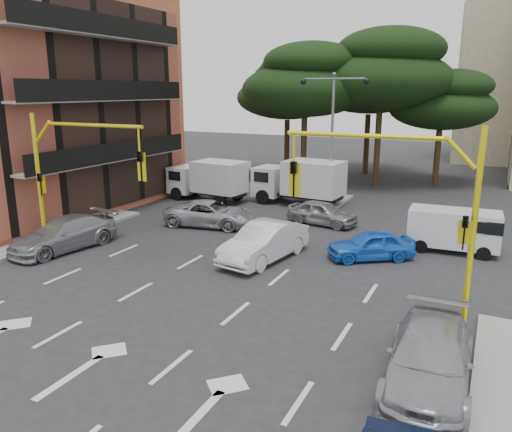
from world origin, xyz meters
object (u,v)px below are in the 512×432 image
at_px(car_silver_parked, 429,358).
at_px(box_truck_b, 298,182).
at_px(car_silver_wagon, 63,234).
at_px(car_silver_cross_b, 322,213).
at_px(street_lamp_center, 333,116).
at_px(signal_mast_left, 68,166).
at_px(van_white, 454,230).
at_px(car_blue_compact, 371,245).
at_px(car_silver_cross_a, 210,214).
at_px(box_truck_a, 208,181).
at_px(signal_mast_right, 410,197).
at_px(car_white_hatch, 264,242).

relative_size(car_silver_parked, box_truck_b, 0.84).
relative_size(car_silver_wagon, car_silver_parked, 1.04).
relative_size(car_silver_cross_b, box_truck_b, 0.66).
bearing_deg(street_lamp_center, car_silver_parked, -65.22).
height_order(signal_mast_left, van_white, signal_mast_left).
xyz_separation_m(signal_mast_left, street_lamp_center, (6.80, 14.01, 1.54)).
bearing_deg(car_blue_compact, car_silver_parked, -11.53).
relative_size(car_silver_cross_a, box_truck_a, 0.89).
relative_size(signal_mast_right, car_white_hatch, 1.27).
height_order(car_silver_parked, box_truck_a, box_truck_a).
xyz_separation_m(signal_mast_right, car_silver_cross_b, (-5.80, 9.57, -3.25)).
height_order(signal_mast_right, car_white_hatch, signal_mast_right).
height_order(signal_mast_right, van_white, signal_mast_right).
xyz_separation_m(signal_mast_left, car_blue_compact, (11.42, 5.15, -3.27)).
bearing_deg(car_silver_parked, car_blue_compact, 109.03).
xyz_separation_m(signal_mast_right, van_white, (0.81, 7.81, -2.94)).
distance_m(car_blue_compact, car_silver_cross_a, 8.96).
xyz_separation_m(signal_mast_left, car_silver_cross_a, (2.61, 6.78, -3.23)).
distance_m(car_blue_compact, box_truck_a, 13.91).
bearing_deg(box_truck_b, van_white, -116.48).
relative_size(street_lamp_center, car_blue_compact, 2.15).
distance_m(signal_mast_left, car_white_hatch, 8.64).
height_order(signal_mast_right, box_truck_b, signal_mast_right).
bearing_deg(street_lamp_center, car_white_hatch, -86.65).
relative_size(signal_mast_right, car_silver_wagon, 1.22).
bearing_deg(signal_mast_right, car_silver_cross_a, 148.36).
height_order(car_blue_compact, box_truck_a, box_truck_a).
distance_m(car_silver_wagon, box_truck_a, 11.54).
xyz_separation_m(signal_mast_left, car_white_hatch, (7.44, 3.11, -3.11)).
bearing_deg(signal_mast_left, signal_mast_right, 0.00).
height_order(street_lamp_center, car_blue_compact, street_lamp_center).
xyz_separation_m(street_lamp_center, van_white, (7.61, -6.20, -4.48)).
height_order(car_silver_parked, box_truck_b, box_truck_b).
height_order(van_white, box_truck_a, box_truck_a).
distance_m(signal_mast_right, street_lamp_center, 15.65).
distance_m(car_silver_wagon, van_white, 17.24).
relative_size(car_blue_compact, van_white, 0.96).
relative_size(street_lamp_center, box_truck_a, 1.47).
height_order(signal_mast_left, car_silver_cross_a, signal_mast_left).
relative_size(car_white_hatch, box_truck_a, 0.89).
xyz_separation_m(car_silver_wagon, van_white, (15.61, 7.31, 0.23)).
relative_size(car_silver_cross_a, van_white, 1.25).
bearing_deg(car_silver_cross_b, signal_mast_right, -140.21).
height_order(street_lamp_center, car_silver_wagon, street_lamp_center).
relative_size(car_silver_parked, box_truck_a, 0.90).
height_order(signal_mast_left, car_white_hatch, signal_mast_left).
relative_size(car_white_hatch, car_silver_cross_b, 1.27).
relative_size(car_white_hatch, car_silver_cross_a, 1.00).
relative_size(signal_mast_left, car_silver_parked, 1.26).
xyz_separation_m(signal_mast_right, car_white_hatch, (-6.17, 3.11, -3.11)).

